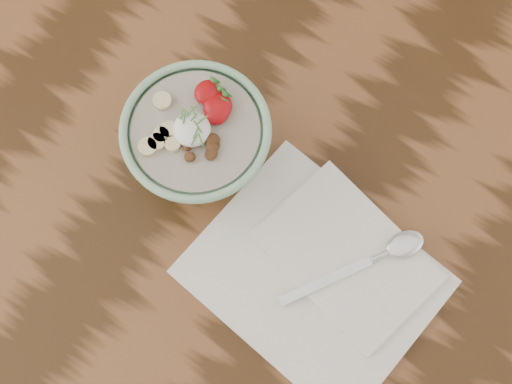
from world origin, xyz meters
The scene contains 4 objects.
table centered at (0.00, 0.00, 65.70)cm, with size 160.00×90.00×75.00cm.
breakfast_bowl centered at (3.12, -6.12, 80.76)cm, with size 17.00×17.00×11.28cm.
napkin centered at (22.89, -10.64, 75.69)cm, with size 29.43×25.49×1.64cm.
spoon centered at (28.04, -5.00, 77.04)cm, with size 11.77×16.58×0.96cm.
Camera 1 is at (24.42, -27.05, 157.67)cm, focal length 50.00 mm.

